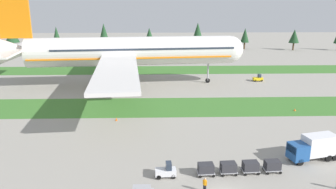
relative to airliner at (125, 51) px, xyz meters
name	(u,v)px	position (x,y,z in m)	size (l,w,h in m)	color
grass_strip_near	(195,107)	(16.02, -18.95, -8.91)	(320.00, 13.10, 0.01)	#3D752D
grass_strip_far	(182,70)	(16.02, 19.24, -8.91)	(320.00, 13.10, 0.01)	#3D752D
airliner	(125,51)	(0.00, 0.00, 0.00)	(62.28, 77.06, 24.85)	silver
baggage_tug	(166,171)	(9.33, -47.37, -8.10)	(2.68, 1.47, 1.97)	silver
cargo_dolly_lead	(206,168)	(14.34, -47.05, -8.00)	(2.29, 1.64, 1.55)	#A3A3A8
cargo_dolly_second	(228,167)	(17.24, -46.86, -8.00)	(2.29, 1.64, 1.55)	#A3A3A8
cargo_dolly_third	(250,166)	(20.13, -46.67, -8.00)	(2.29, 1.64, 1.55)	#A3A3A8
cargo_dolly_fourth	(272,165)	(23.03, -46.48, -8.00)	(2.29, 1.64, 1.55)	#A3A3A8
catering_truck	(314,147)	(29.72, -43.31, -6.96)	(7.30, 3.86, 3.58)	#1E4C8E
pushback_tractor	(258,78)	(35.79, 3.19, -8.10)	(2.71, 1.53, 1.97)	yellow
ground_crew_marshaller	(205,184)	(13.71, -50.79, -7.97)	(0.45, 0.40, 1.74)	black
taxiway_marker_0	(295,110)	(35.80, -22.23, -8.68)	(0.44, 0.44, 0.47)	orange
taxiway_marker_1	(116,119)	(0.61, -26.91, -8.61)	(0.44, 0.44, 0.61)	orange
distant_tree_line	(155,35)	(7.03, 63.02, -1.99)	(149.26, 9.40, 12.08)	#4C3823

